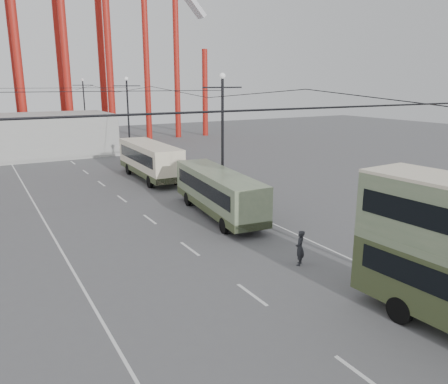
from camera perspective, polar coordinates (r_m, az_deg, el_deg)
ground at (r=16.66m, az=14.70°, el=-17.52°), size 160.00×160.00×0.00m
road_markings at (r=32.20m, az=-11.75°, el=-1.74°), size 12.52×120.00×0.01m
lamp_post_mid at (r=32.32m, az=-0.19°, el=7.07°), size 3.20×0.44×9.32m
lamp_post_far at (r=52.48m, az=-12.38°, el=9.42°), size 3.20×0.44×9.32m
lamp_post_distant at (r=73.70m, az=-17.74°, el=10.33°), size 3.20×0.44×9.32m
fairground_shed at (r=57.34m, az=-25.63°, el=6.56°), size 22.00×10.00×5.00m
single_decker_green at (r=28.83m, az=-0.78°, el=0.12°), size 3.59×10.64×2.95m
single_decker_cream at (r=40.55m, az=-9.68°, el=4.24°), size 2.96×10.59×3.27m
pedestrian at (r=21.53m, az=9.89°, el=-7.20°), size 0.75×0.74×1.74m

